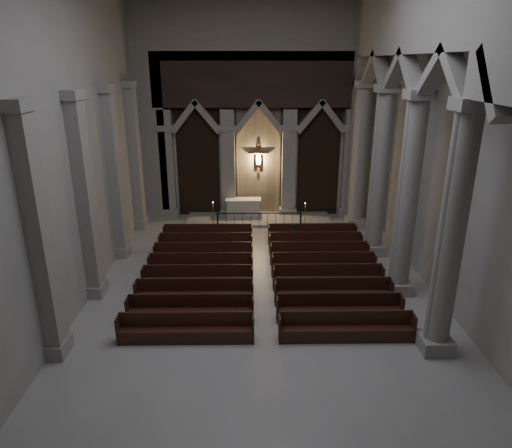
# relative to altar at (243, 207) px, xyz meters

# --- Properties ---
(room) EXTENTS (24.00, 24.10, 12.00)m
(room) POSITION_rel_altar_xyz_m (0.92, -11.00, 6.91)
(room) COLOR #A3A09A
(room) RESTS_ON ground
(sanctuary_wall) EXTENTS (14.00, 0.77, 12.00)m
(sanctuary_wall) POSITION_rel_altar_xyz_m (0.92, 0.53, 5.93)
(sanctuary_wall) COLOR gray
(sanctuary_wall) RESTS_ON ground
(right_arcade) EXTENTS (1.00, 24.00, 12.00)m
(right_arcade) POSITION_rel_altar_xyz_m (6.42, -9.67, 7.14)
(right_arcade) COLOR gray
(right_arcade) RESTS_ON ground
(left_pilasters) EXTENTS (0.60, 13.00, 8.03)m
(left_pilasters) POSITION_rel_altar_xyz_m (-5.83, -7.50, 3.22)
(left_pilasters) COLOR gray
(left_pilasters) RESTS_ON ground
(sanctuary_step) EXTENTS (8.50, 2.60, 0.15)m
(sanctuary_step) POSITION_rel_altar_xyz_m (0.92, -0.40, -0.61)
(sanctuary_step) COLOR gray
(sanctuary_step) RESTS_ON ground
(altar) EXTENTS (2.11, 0.85, 1.07)m
(altar) POSITION_rel_altar_xyz_m (0.00, 0.00, 0.00)
(altar) COLOR #BCB6A5
(altar) RESTS_ON sanctuary_step
(altar_rail) EXTENTS (4.79, 0.09, 0.94)m
(altar_rail) POSITION_rel_altar_xyz_m (0.92, -1.76, -0.06)
(altar_rail) COLOR black
(altar_rail) RESTS_ON ground
(candle_stand_left) EXTENTS (0.27, 0.27, 1.61)m
(candle_stand_left) POSITION_rel_altar_xyz_m (-1.66, -1.90, -0.25)
(candle_stand_left) COLOR #A37B32
(candle_stand_left) RESTS_ON ground
(candle_stand_right) EXTENTS (0.24, 0.24, 1.41)m
(candle_stand_right) POSITION_rel_altar_xyz_m (3.55, -1.50, -0.31)
(candle_stand_right) COLOR #A37B32
(candle_stand_right) RESTS_ON ground
(pews) EXTENTS (9.98, 9.32, 1.02)m
(pews) POSITION_rel_altar_xyz_m (0.92, -8.46, -0.36)
(pews) COLOR black
(pews) RESTS_ON ground
(worshipper) EXTENTS (0.53, 0.39, 1.32)m
(worshipper) POSITION_rel_altar_xyz_m (2.62, -4.83, -0.03)
(worshipper) COLOR black
(worshipper) RESTS_ON ground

